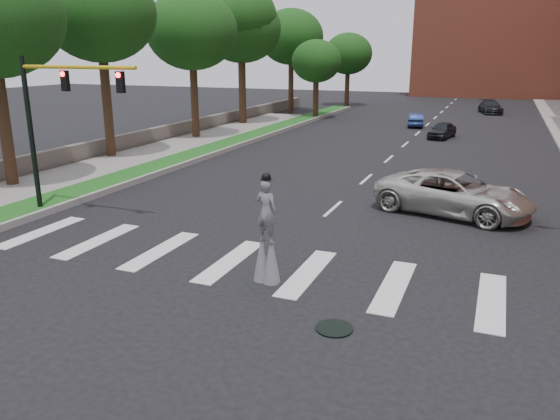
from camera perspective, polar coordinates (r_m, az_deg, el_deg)
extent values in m
plane|color=black|center=(15.93, -2.72, -7.22)|extent=(160.00, 160.00, 0.00)
cube|color=#175118|center=(38.17, -5.99, 6.71)|extent=(2.00, 60.00, 0.25)
cube|color=gray|center=(37.69, -4.56, 6.65)|extent=(0.20, 60.00, 0.28)
cube|color=gray|center=(31.73, -19.31, 3.90)|extent=(4.00, 60.00, 0.18)
cube|color=#5E5951|center=(42.58, -11.37, 8.03)|extent=(0.50, 56.00, 1.10)
cylinder|color=black|center=(13.29, 5.68, -12.21)|extent=(0.90, 0.90, 0.04)
cube|color=#BD573B|center=(91.32, 22.82, 16.61)|extent=(26.00, 14.00, 18.00)
cylinder|color=black|center=(23.86, -24.54, 6.95)|extent=(0.20, 0.20, 6.20)
cylinder|color=gold|center=(21.84, -20.49, 13.81)|extent=(5.20, 0.14, 0.14)
cube|color=black|center=(22.26, -21.54, 12.44)|extent=(0.28, 0.18, 0.75)
cylinder|color=#FF0C0C|center=(22.18, -21.79, 13.05)|extent=(0.18, 0.06, 0.18)
cube|color=black|center=(20.64, -16.33, 12.69)|extent=(0.28, 0.18, 0.75)
cylinder|color=#FF0C0C|center=(20.55, -16.56, 13.36)|extent=(0.18, 0.06, 0.18)
cylinder|color=#332014|center=(15.49, -0.90, -5.56)|extent=(0.07, 0.07, 1.18)
cylinder|color=#332014|center=(15.66, -1.87, -5.32)|extent=(0.07, 0.07, 1.18)
cone|color=#5D5D62|center=(15.43, -0.90, -5.05)|extent=(0.52, 0.52, 1.47)
cone|color=#5D5D62|center=(15.60, -1.87, -4.81)|extent=(0.52, 0.52, 1.47)
imported|color=#5D5D62|center=(15.09, -1.42, -0.14)|extent=(0.74, 0.56, 1.82)
sphere|color=black|center=(14.84, -1.45, 3.45)|extent=(0.26, 0.26, 0.26)
cylinder|color=black|center=(14.85, -1.45, 3.26)|extent=(0.34, 0.34, 0.02)
cube|color=yellow|center=(15.06, -1.13, 1.80)|extent=(0.22, 0.05, 0.10)
imported|color=beige|center=(23.06, 17.69, 1.67)|extent=(6.69, 4.32, 1.71)
imported|color=black|center=(43.92, 16.58, 8.00)|extent=(2.11, 3.80, 1.22)
imported|color=navy|center=(50.32, 14.02, 9.12)|extent=(1.74, 3.74, 1.19)
imported|color=black|center=(63.85, 21.14, 10.01)|extent=(2.95, 5.04, 1.37)
cylinder|color=#332014|center=(29.11, -26.86, 8.17)|extent=(0.56, 0.56, 6.29)
cylinder|color=#332014|center=(35.13, -17.63, 10.69)|extent=(0.56, 0.56, 6.87)
ellipsoid|color=#103610|center=(35.09, -18.37, 18.94)|extent=(6.56, 6.56, 5.58)
cylinder|color=#332014|center=(42.08, -8.93, 11.55)|extent=(0.56, 0.56, 6.20)
ellipsoid|color=#103610|center=(41.98, -9.22, 18.04)|extent=(6.64, 6.64, 5.64)
cylinder|color=#332014|center=(49.90, -4.04, 13.28)|extent=(0.56, 0.56, 7.74)
ellipsoid|color=#103610|center=(49.94, -4.17, 19.53)|extent=(6.32, 6.32, 5.37)
cylinder|color=#332014|center=(60.07, 1.15, 13.06)|extent=(0.56, 0.56, 6.22)
ellipsoid|color=#103610|center=(60.01, 1.18, 17.65)|extent=(6.76, 6.76, 5.75)
cylinder|color=#332014|center=(55.00, 3.75, 11.76)|extent=(0.56, 0.56, 4.32)
ellipsoid|color=#103610|center=(54.85, 3.82, 15.26)|extent=(4.82, 4.82, 4.10)
cylinder|color=#332014|center=(68.83, 7.03, 12.73)|extent=(0.56, 0.56, 4.76)
ellipsoid|color=#103610|center=(68.72, 7.14, 15.91)|extent=(5.76, 5.76, 4.90)
cylinder|color=#332014|center=(50.62, -3.90, 12.68)|extent=(0.56, 0.56, 6.61)
ellipsoid|color=#103610|center=(50.57, -4.02, 18.39)|extent=(6.96, 6.96, 5.92)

